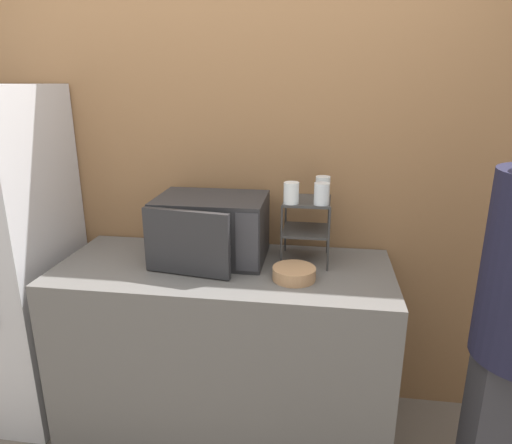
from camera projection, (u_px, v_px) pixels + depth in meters
The scene contains 8 objects.
wall_back at pixel (237, 174), 2.45m from camera, with size 8.00×0.06×2.60m.
counter at pixel (225, 349), 2.34m from camera, with size 1.62×0.68×0.92m.
microwave at pixel (211, 229), 2.25m from camera, with size 0.54×0.46×0.32m.
dish_rack at pixel (306, 217), 2.21m from camera, with size 0.23×0.25×0.31m.
glass_front_left at pixel (291, 193), 2.10m from camera, with size 0.07×0.07×0.10m.
glass_back_right at pixel (323, 187), 2.23m from camera, with size 0.07×0.07×0.10m.
glass_front_right at pixel (322, 194), 2.09m from camera, with size 0.07×0.07×0.10m.
bowl at pixel (294, 274), 2.05m from camera, with size 0.20×0.20×0.06m.
Camera 1 is at (0.45, -1.65, 1.78)m, focal length 32.00 mm.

